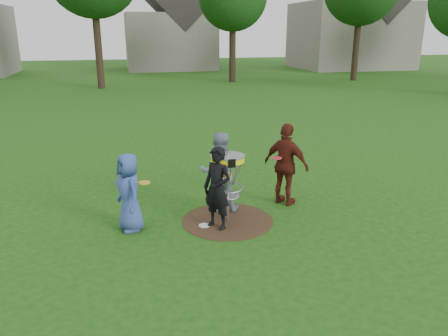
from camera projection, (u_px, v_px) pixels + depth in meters
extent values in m
plane|color=#19470F|center=(228.00, 221.00, 8.61)|extent=(100.00, 100.00, 0.00)
cylinder|color=#47331E|center=(228.00, 221.00, 8.61)|extent=(1.80, 1.80, 0.01)
imported|color=#384E9A|center=(129.00, 192.00, 8.03)|extent=(0.68, 0.84, 1.48)
imported|color=black|center=(217.00, 188.00, 8.08)|extent=(0.66, 0.68, 1.58)
imported|color=gray|center=(219.00, 172.00, 8.91)|extent=(0.91, 0.77, 1.66)
imported|color=#571D13|center=(286.00, 165.00, 9.19)|extent=(0.98, 1.07, 1.76)
cylinder|color=silver|center=(204.00, 226.00, 8.37)|extent=(0.22, 0.22, 0.02)
cylinder|color=#9EA0A5|center=(228.00, 188.00, 8.40)|extent=(0.05, 0.05, 1.38)
cylinder|color=yellow|center=(228.00, 159.00, 8.22)|extent=(0.64, 0.64, 0.10)
cylinder|color=#9EA0A5|center=(228.00, 156.00, 8.20)|extent=(0.66, 0.66, 0.01)
cube|color=black|center=(232.00, 163.00, 7.92)|extent=(0.14, 0.02, 0.16)
torus|color=#9EA0A5|center=(228.00, 187.00, 8.40)|extent=(0.62, 0.62, 0.02)
torus|color=#9EA0A5|center=(228.00, 195.00, 8.44)|extent=(0.50, 0.50, 0.02)
cylinder|color=#9EA0A5|center=(228.00, 196.00, 8.45)|extent=(0.44, 0.44, 0.01)
cylinder|color=gold|center=(144.00, 183.00, 8.04)|extent=(0.22, 0.22, 0.02)
cylinder|color=orange|center=(225.00, 175.00, 8.25)|extent=(0.22, 0.22, 0.02)
cylinder|color=#F5406B|center=(223.00, 167.00, 8.60)|extent=(0.22, 0.22, 0.02)
cylinder|color=#D73844|center=(277.00, 158.00, 8.97)|extent=(0.22, 0.22, 0.02)
cylinder|color=#38281C|center=(99.00, 51.00, 27.18)|extent=(0.46, 0.46, 4.62)
cylinder|color=#38281C|center=(232.00, 55.00, 30.68)|extent=(0.46, 0.46, 3.78)
cylinder|color=#38281C|center=(356.00, 51.00, 31.67)|extent=(0.46, 0.46, 4.20)
cube|color=gray|center=(170.00, 42.00, 40.95)|extent=(8.00, 7.00, 5.00)
cube|color=gray|center=(351.00, 36.00, 41.77)|extent=(10.00, 8.00, 6.00)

